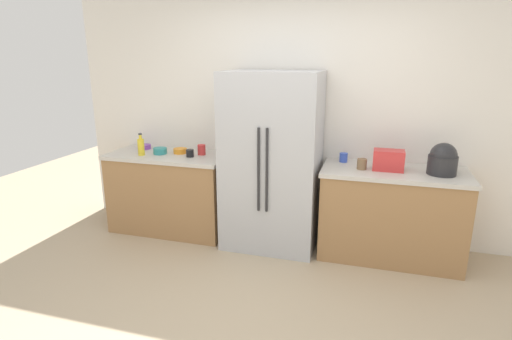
% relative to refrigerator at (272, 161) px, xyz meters
% --- Properties ---
extents(ground_plane, '(10.11, 10.11, 0.00)m').
position_rel_refrigerator_xyz_m(ground_plane, '(0.18, -1.36, -0.89)').
color(ground_plane, tan).
extents(kitchen_back_panel, '(5.05, 0.10, 2.79)m').
position_rel_refrigerator_xyz_m(kitchen_back_panel, '(0.18, 0.41, 0.50)').
color(kitchen_back_panel, silver).
rests_on(kitchen_back_panel, ground_plane).
extents(counter_left, '(1.33, 0.65, 0.88)m').
position_rel_refrigerator_xyz_m(counter_left, '(-1.18, 0.04, -0.45)').
color(counter_left, '#9E7247').
rests_on(counter_left, ground_plane).
extents(counter_right, '(1.34, 0.65, 0.88)m').
position_rel_refrigerator_xyz_m(counter_right, '(1.19, 0.04, -0.45)').
color(counter_right, '#9E7247').
rests_on(counter_right, ground_plane).
extents(refrigerator, '(0.94, 0.70, 1.79)m').
position_rel_refrigerator_xyz_m(refrigerator, '(0.00, 0.00, 0.00)').
color(refrigerator, '#B2B5BA').
rests_on(refrigerator, ground_plane).
extents(toaster, '(0.28, 0.17, 0.19)m').
position_rel_refrigerator_xyz_m(toaster, '(1.12, 0.02, 0.09)').
color(toaster, red).
rests_on(toaster, counter_right).
extents(rice_cooker, '(0.25, 0.25, 0.29)m').
position_rel_refrigerator_xyz_m(rice_cooker, '(1.58, 0.01, 0.12)').
color(rice_cooker, '#262628').
rests_on(rice_cooker, counter_right).
extents(bottle_a, '(0.07, 0.07, 0.24)m').
position_rel_refrigerator_xyz_m(bottle_a, '(-1.43, -0.10, 0.09)').
color(bottle_a, yellow).
rests_on(bottle_a, counter_left).
extents(cup_a, '(0.08, 0.08, 0.08)m').
position_rel_refrigerator_xyz_m(cup_a, '(-0.89, -0.03, 0.03)').
color(cup_a, black).
rests_on(cup_a, counter_left).
extents(cup_b, '(0.09, 0.09, 0.10)m').
position_rel_refrigerator_xyz_m(cup_b, '(0.88, -0.01, 0.04)').
color(cup_b, brown).
rests_on(cup_b, counter_right).
extents(cup_c, '(0.09, 0.09, 0.11)m').
position_rel_refrigerator_xyz_m(cup_c, '(-0.81, 0.10, 0.05)').
color(cup_c, red).
rests_on(cup_c, counter_left).
extents(cup_d, '(0.08, 0.08, 0.09)m').
position_rel_refrigerator_xyz_m(cup_d, '(0.69, 0.22, 0.04)').
color(cup_d, blue).
rests_on(cup_d, counter_right).
extents(bowl_a, '(0.15, 0.15, 0.05)m').
position_rel_refrigerator_xyz_m(bowl_a, '(-1.07, 0.10, 0.02)').
color(bowl_a, orange).
rests_on(bowl_a, counter_left).
extents(bowl_b, '(0.15, 0.15, 0.07)m').
position_rel_refrigerator_xyz_m(bowl_b, '(-1.27, 0.01, 0.02)').
color(bowl_b, teal).
rests_on(bowl_b, counter_left).
extents(bowl_c, '(0.15, 0.15, 0.05)m').
position_rel_refrigerator_xyz_m(bowl_c, '(-1.57, 0.18, 0.02)').
color(bowl_c, purple).
rests_on(bowl_c, counter_left).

